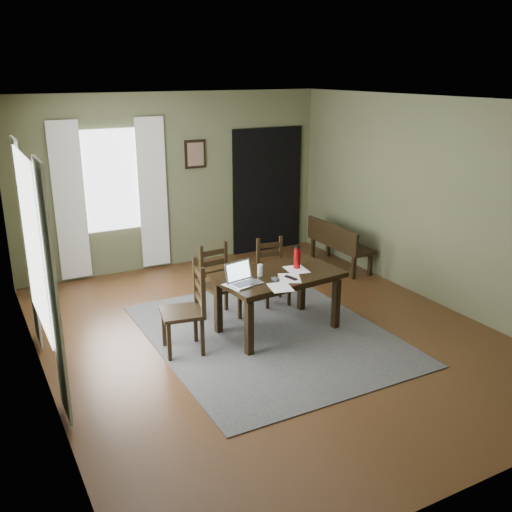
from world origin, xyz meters
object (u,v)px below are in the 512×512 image
chair_back_left (219,283)px  dining_table (278,280)px  chair_back_right (273,272)px  laptop (242,278)px  water_bottle (297,258)px  chair_end (187,309)px  bench (338,241)px

chair_back_left → dining_table: bearing=-63.1°
chair_back_right → laptop: size_ratio=2.18×
dining_table → water_bottle: 0.37m
dining_table → chair_end: chair_end is taller
water_bottle → chair_end: bearing=-178.4°
dining_table → chair_back_left: chair_back_left is taller
chair_back_right → bench: chair_back_right is taller
laptop → chair_back_right: bearing=32.6°
chair_back_right → bench: size_ratio=0.68×
chair_back_left → laptop: size_ratio=2.33×
chair_end → bench: 3.50m
chair_back_right → laptop: 1.31m
chair_end → laptop: (0.63, -0.10, 0.29)m
chair_back_left → bench: bearing=13.4°
dining_table → chair_end: 1.16m
water_bottle → dining_table: bearing=-169.5°
water_bottle → laptop: bearing=-170.2°
chair_end → laptop: 0.70m
chair_end → laptop: size_ratio=2.57×
laptop → bench: bearing=21.4°
water_bottle → chair_back_left: bearing=139.3°
dining_table → chair_end: size_ratio=1.48×
chair_back_left → bench: 2.59m
bench → water_bottle: (-1.70, -1.49, 0.43)m
dining_table → laptop: 0.54m
chair_back_left → chair_end: bearing=-141.9°
chair_back_right → chair_back_left: bearing=-165.6°
chair_back_right → water_bottle: water_bottle is taller
chair_end → chair_back_left: size_ratio=1.10×
dining_table → bench: bearing=32.3°
chair_end → dining_table: bearing=99.7°
dining_table → water_bottle: size_ratio=5.36×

